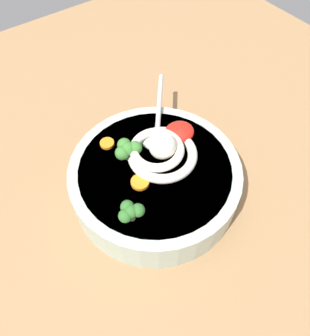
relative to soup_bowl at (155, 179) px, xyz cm
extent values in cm
cube|color=#936D47|center=(-3.26, -2.59, -5.31)|extent=(109.39, 109.39, 4.43)
cylinder|color=#9EB2A3|center=(0.00, 0.00, -0.10)|extent=(25.02, 25.02, 6.00)
cylinder|color=#B27A33|center=(0.00, 0.00, 0.14)|extent=(22.01, 22.01, 5.52)
torus|color=silver|center=(-2.04, -1.00, 3.60)|extent=(10.17, 10.17, 1.40)
torus|color=silver|center=(-1.38, -1.44, 4.72)|extent=(10.89, 10.89, 1.26)
sphere|color=silver|center=(-2.04, -1.00, 5.42)|extent=(3.95, 3.95, 3.95)
ellipsoid|color=#B7B7BC|center=(-2.78, -3.39, 3.70)|extent=(7.43, 7.21, 1.60)
cylinder|color=#B7B7BC|center=(-7.53, -9.19, 3.70)|extent=(10.13, 12.11, 0.80)
ellipsoid|color=red|center=(-6.37, -3.02, 3.96)|extent=(4.73, 4.25, 2.13)
cylinder|color=#7A9E60|center=(2.00, -3.67, 3.45)|extent=(1.04, 1.04, 1.11)
sphere|color=#38752D|center=(2.00, -3.67, 5.03)|extent=(2.04, 2.04, 2.04)
sphere|color=#38752D|center=(3.02, -3.67, 4.84)|extent=(2.04, 2.04, 2.04)
sphere|color=#38752D|center=(1.08, -3.30, 4.94)|extent=(2.04, 2.04, 2.04)
sphere|color=#38752D|center=(2.00, -4.69, 4.88)|extent=(2.04, 2.04, 2.04)
cylinder|color=#7A9E60|center=(7.11, 4.71, 3.38)|extent=(0.90, 0.90, 0.97)
sphere|color=#2D6628|center=(7.11, 4.71, 4.76)|extent=(1.78, 1.78, 1.78)
sphere|color=#2D6628|center=(7.99, 4.71, 4.59)|extent=(1.78, 1.78, 1.78)
sphere|color=#2D6628|center=(6.30, 5.04, 4.67)|extent=(1.78, 1.78, 1.78)
sphere|color=#2D6628|center=(7.11, 3.83, 4.63)|extent=(1.78, 1.78, 1.78)
cylinder|color=orange|center=(3.20, 0.89, 3.16)|extent=(2.55, 2.55, 0.53)
cylinder|color=orange|center=(3.22, -7.78, 3.14)|extent=(2.13, 2.13, 0.47)
camera|label=1|loc=(16.18, 22.15, 40.83)|focal=35.10mm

